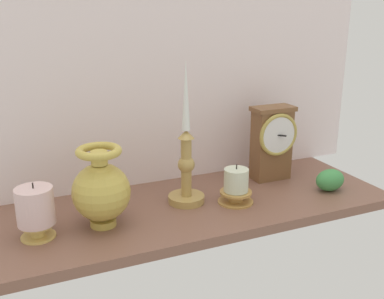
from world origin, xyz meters
The scene contains 8 objects.
ground_plane centered at (0.00, 0.00, -1.20)cm, with size 100.00×36.00×2.40cm, color brown.
back_wall centered at (0.00, 18.50, 32.50)cm, with size 120.00×2.00×65.00cm, color silver.
mantel_clock centered at (27.08, 6.66, 10.92)cm, with size 11.84×8.33×20.73cm.
candlestick_tall_left centered at (-1.15, 1.25, 9.96)cm, with size 9.07×9.07×35.45cm.
brass_vase_bulbous centered at (-23.08, -3.00, 8.66)cm, with size 12.83×12.83×18.29cm.
pillar_candle_front centered at (-36.95, -2.89, 6.26)cm, with size 7.82×7.82×12.37cm.
pillar_candle_near_clock centered at (10.04, -3.84, 4.13)cm, with size 8.85×8.85×9.99cm.
ivy_sprig centered at (36.64, -7.00, 2.92)cm, with size 8.11×5.67×5.84cm.
Camera 1 is at (-41.48, -94.55, 46.60)cm, focal length 42.32 mm.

